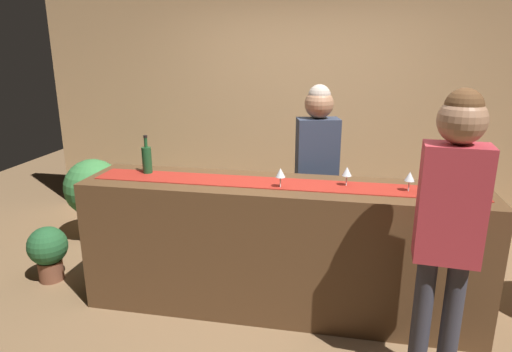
% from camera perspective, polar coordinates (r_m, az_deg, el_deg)
% --- Properties ---
extents(ground_plane, '(10.00, 10.00, 0.00)m').
position_cam_1_polar(ground_plane, '(3.65, 2.92, -16.28)').
color(ground_plane, brown).
extents(back_wall, '(6.00, 0.12, 2.90)m').
position_cam_1_polar(back_wall, '(4.99, 6.33, 10.30)').
color(back_wall, tan).
rests_on(back_wall, ground).
extents(bar_counter, '(2.93, 0.60, 1.01)m').
position_cam_1_polar(bar_counter, '(3.41, 3.05, -9.13)').
color(bar_counter, '#543821').
rests_on(bar_counter, ground).
extents(counter_runner_cloth, '(2.78, 0.28, 0.01)m').
position_cam_1_polar(counter_runner_cloth, '(3.22, 3.18, -0.98)').
color(counter_runner_cloth, maroon).
rests_on(counter_runner_cloth, bar_counter).
extents(wine_bottle_amber, '(0.07, 0.07, 0.30)m').
position_cam_1_polar(wine_bottle_amber, '(3.24, 24.25, -0.28)').
color(wine_bottle_amber, brown).
rests_on(wine_bottle_amber, bar_counter).
extents(wine_bottle_green, '(0.07, 0.07, 0.30)m').
position_cam_1_polar(wine_bottle_green, '(3.55, -13.78, 2.08)').
color(wine_bottle_green, '#194723').
rests_on(wine_bottle_green, bar_counter).
extents(wine_glass_near_customer, '(0.07, 0.07, 0.14)m').
position_cam_1_polar(wine_glass_near_customer, '(3.19, 19.06, -0.13)').
color(wine_glass_near_customer, silver).
rests_on(wine_glass_near_customer, bar_counter).
extents(wine_glass_mid_counter, '(0.07, 0.07, 0.14)m').
position_cam_1_polar(wine_glass_mid_counter, '(3.20, 11.55, 0.50)').
color(wine_glass_mid_counter, silver).
rests_on(wine_glass_mid_counter, bar_counter).
extents(wine_glass_far_end, '(0.07, 0.07, 0.14)m').
position_cam_1_polar(wine_glass_far_end, '(3.10, 3.15, 0.34)').
color(wine_glass_far_end, silver).
rests_on(wine_glass_far_end, bar_counter).
extents(bartender, '(0.38, 0.28, 1.67)m').
position_cam_1_polar(bartender, '(3.75, 7.78, 1.74)').
color(bartender, '#26262B').
rests_on(bartender, ground).
extents(customer_sipping, '(0.36, 0.25, 1.77)m').
position_cam_1_polar(customer_sipping, '(2.62, 23.58, -4.31)').
color(customer_sipping, '#33333D').
rests_on(customer_sipping, ground).
extents(potted_plant_tall, '(0.59, 0.59, 0.86)m').
position_cam_1_polar(potted_plant_tall, '(4.90, -20.00, -2.14)').
color(potted_plant_tall, '#9E9389').
rests_on(potted_plant_tall, ground).
extents(potted_plant_small, '(0.33, 0.33, 0.49)m').
position_cam_1_polar(potted_plant_small, '(4.27, -25.06, -8.56)').
color(potted_plant_small, brown).
rests_on(potted_plant_small, ground).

